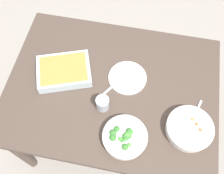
{
  "coord_description": "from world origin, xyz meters",
  "views": [
    {
      "loc": [
        -0.13,
        0.67,
        2.06
      ],
      "look_at": [
        0.0,
        0.0,
        0.74
      ],
      "focal_mm": 42.05,
      "sensor_mm": 36.0,
      "label": 1
    }
  ],
  "objects": [
    {
      "name": "dining_table",
      "position": [
        0.0,
        0.0,
        0.65
      ],
      "size": [
        1.2,
        0.9,
        0.74
      ],
      "color": "#4C3D33",
      "rests_on": "ground_plane"
    },
    {
      "name": "broccoli_bowl",
      "position": [
        -0.12,
        0.28,
        0.77
      ],
      "size": [
        0.23,
        0.23,
        0.07
      ],
      "color": "white",
      "rests_on": "dining_table"
    },
    {
      "name": "ground_plane",
      "position": [
        0.0,
        0.0,
        0.0
      ],
      "size": [
        6.0,
        6.0,
        0.0
      ],
      "primitive_type": "plane",
      "color": "#9E9389"
    },
    {
      "name": "baking_dish",
      "position": [
        0.29,
        -0.03,
        0.77
      ],
      "size": [
        0.36,
        0.31,
        0.06
      ],
      "color": "silver",
      "rests_on": "dining_table"
    },
    {
      "name": "stew_bowl",
      "position": [
        -0.44,
        0.17,
        0.77
      ],
      "size": [
        0.24,
        0.24,
        0.06
      ],
      "color": "white",
      "rests_on": "dining_table"
    },
    {
      "name": "spoon_by_stew",
      "position": [
        -0.47,
        0.1,
        0.74
      ],
      "size": [
        0.07,
        0.17,
        0.01
      ],
      "color": "silver",
      "rests_on": "dining_table"
    },
    {
      "name": "drink_cup",
      "position": [
        0.03,
        0.13,
        0.78
      ],
      "size": [
        0.07,
        0.07,
        0.08
      ],
      "color": "#B2BCC6",
      "rests_on": "dining_table"
    },
    {
      "name": "side_plate",
      "position": [
        -0.08,
        -0.07,
        0.75
      ],
      "size": [
        0.22,
        0.22,
        0.01
      ],
      "primitive_type": "cylinder",
      "color": "white",
      "rests_on": "dining_table"
    },
    {
      "name": "fork_on_table",
      "position": [
        -0.02,
        -0.03,
        0.74
      ],
      "size": [
        0.11,
        0.16,
        0.01
      ],
      "color": "silver",
      "rests_on": "dining_table"
    }
  ]
}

